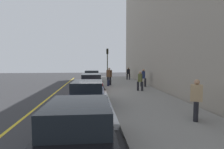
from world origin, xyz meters
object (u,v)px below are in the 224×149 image
object	(u,v)px
pedestrian_navy_coat	(143,77)
pedestrian_tan_coat	(196,99)
parked_car_black	(79,129)
parked_car_navy	(88,94)
pedestrian_black_coat	(128,73)
pedestrian_olive_coat	(140,80)
rolling_suitcase	(108,83)
parked_car_silver	(92,76)
traffic_light_pole	(107,59)
parked_car_red	(91,82)
pedestrian_brown_coat	(109,76)

from	to	relation	value
pedestrian_navy_coat	pedestrian_tan_coat	xyz separation A→B (m)	(-10.29, 0.62, -0.01)
parked_car_black	pedestrian_navy_coat	bearing A→B (deg)	-22.72
parked_car_black	parked_car_navy	size ratio (longest dim) A/B	0.96
pedestrian_black_coat	pedestrian_tan_coat	distance (m)	17.31
parked_car_navy	pedestrian_tan_coat	bearing A→B (deg)	-124.34
pedestrian_olive_coat	rolling_suitcase	distance (m)	4.10
pedestrian_tan_coat	rolling_suitcase	size ratio (longest dim) A/B	1.75
parked_car_navy	parked_car_silver	xyz separation A→B (m)	(12.47, -0.11, -0.00)
parked_car_navy	rolling_suitcase	size ratio (longest dim) A/B	4.51
pedestrian_black_coat	pedestrian_navy_coat	size ratio (longest dim) A/B	0.96
rolling_suitcase	traffic_light_pole	bearing A→B (deg)	-3.38
parked_car_navy	pedestrian_olive_coat	world-z (taller)	pedestrian_olive_coat
pedestrian_tan_coat	parked_car_silver	bearing A→B (deg)	15.86
rolling_suitcase	parked_car_silver	bearing A→B (deg)	20.14
parked_car_black	pedestrian_tan_coat	size ratio (longest dim) A/B	2.47
parked_car_navy	pedestrian_black_coat	bearing A→B (deg)	-19.41
parked_car_black	pedestrian_tan_coat	xyz separation A→B (m)	(2.15, -4.59, 0.30)
traffic_light_pole	rolling_suitcase	bearing A→B (deg)	176.62
parked_car_red	pedestrian_black_coat	distance (m)	9.52
traffic_light_pole	parked_car_red	bearing A→B (deg)	165.07
pedestrian_tan_coat	pedestrian_navy_coat	bearing A→B (deg)	-3.46
parked_car_silver	parked_car_red	bearing A→B (deg)	179.74
parked_car_navy	pedestrian_brown_coat	size ratio (longest dim) A/B	2.40
pedestrian_black_coat	pedestrian_navy_coat	world-z (taller)	pedestrian_navy_coat
parked_car_black	parked_car_silver	bearing A→B (deg)	-0.53
parked_car_black	pedestrian_black_coat	xyz separation A→B (m)	(19.45, -5.06, 0.27)
parked_car_silver	pedestrian_tan_coat	size ratio (longest dim) A/B	2.55
pedestrian_tan_coat	rolling_suitcase	xyz separation A→B (m)	(11.05, 2.77, -0.60)
traffic_light_pole	rolling_suitcase	world-z (taller)	traffic_light_pole
pedestrian_black_coat	pedestrian_olive_coat	xyz separation A→B (m)	(-9.51, 0.82, -0.01)
parked_car_black	traffic_light_pole	bearing A→B (deg)	-6.51
traffic_light_pole	rolling_suitcase	size ratio (longest dim) A/B	4.26
pedestrian_olive_coat	parked_car_navy	bearing A→B (deg)	138.27
rolling_suitcase	parked_car_red	bearing A→B (deg)	138.25
parked_car_navy	pedestrian_black_coat	world-z (taller)	pedestrian_black_coat
parked_car_silver	parked_car_black	bearing A→B (deg)	179.47
parked_car_red	parked_car_silver	size ratio (longest dim) A/B	1.08
parked_car_black	pedestrian_olive_coat	bearing A→B (deg)	-23.10
pedestrian_olive_coat	pedestrian_tan_coat	distance (m)	7.80
pedestrian_olive_coat	traffic_light_pole	size ratio (longest dim) A/B	0.39
parked_car_silver	traffic_light_pole	xyz separation A→B (m)	(1.18, -1.99, 2.20)
parked_car_black	parked_car_red	size ratio (longest dim) A/B	0.90
pedestrian_black_coat	parked_car_red	bearing A→B (deg)	148.84
parked_car_red	pedestrian_tan_coat	bearing A→B (deg)	-154.08
parked_car_red	pedestrian_navy_coat	distance (m)	5.21
parked_car_silver	pedestrian_tan_coat	bearing A→B (deg)	-164.14
parked_car_black	pedestrian_tan_coat	distance (m)	5.07
pedestrian_navy_coat	parked_car_navy	bearing A→B (deg)	144.37
pedestrian_brown_coat	parked_car_red	bearing A→B (deg)	142.56
pedestrian_black_coat	pedestrian_brown_coat	world-z (taller)	pedestrian_brown_coat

